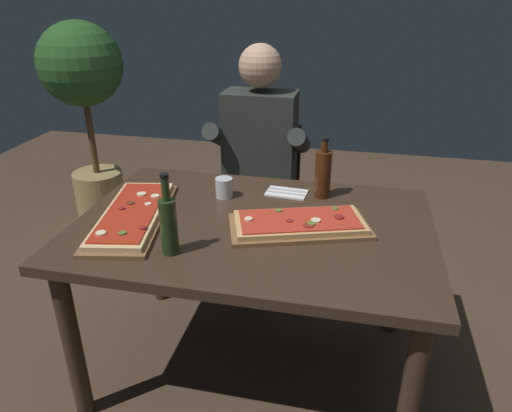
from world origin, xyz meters
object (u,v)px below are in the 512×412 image
pizza_rectangular_left (133,215)px  wine_bottle_dark (323,173)px  oil_bottle_amber (168,224)px  pizza_rectangular_front (299,224)px  diner_chair (262,193)px  dining_table (253,244)px  seated_diner (258,158)px  potted_plant_corner (85,96)px  tumbler_near_camera (224,189)px

pizza_rectangular_left → wine_bottle_dark: (0.72, 0.39, 0.09)m
pizza_rectangular_left → oil_bottle_amber: (0.25, -0.21, 0.09)m
pizza_rectangular_front → diner_chair: bearing=110.4°
dining_table → diner_chair: diner_chair is taller
pizza_rectangular_front → pizza_rectangular_left: 0.67m
diner_chair → seated_diner: bearing=-90.0°
pizza_rectangular_left → diner_chair: (0.34, 0.93, -0.27)m
oil_bottle_amber → seated_diner: seated_diner is taller
potted_plant_corner → tumbler_near_camera: bearing=-38.8°
wine_bottle_dark → oil_bottle_amber: size_ratio=0.91×
dining_table → wine_bottle_dark: bearing=52.6°
pizza_rectangular_front → potted_plant_corner: bearing=142.7°
tumbler_near_camera → seated_diner: bearing=85.3°
pizza_rectangular_front → diner_chair: diner_chair is taller
oil_bottle_amber → pizza_rectangular_front: bearing=33.4°
pizza_rectangular_front → pizza_rectangular_left: size_ratio=0.89×
oil_bottle_amber → potted_plant_corner: (-1.19, 1.50, 0.06)m
seated_diner → potted_plant_corner: size_ratio=0.95×
pizza_rectangular_left → pizza_rectangular_front: bearing=5.5°
wine_bottle_dark → tumbler_near_camera: bearing=-167.1°
oil_bottle_amber → potted_plant_corner: bearing=128.4°
oil_bottle_amber → wine_bottle_dark: bearing=51.6°
dining_table → wine_bottle_dark: 0.45m
diner_chair → oil_bottle_amber: bearing=-94.8°
oil_bottle_amber → dining_table: bearing=50.6°
potted_plant_corner → diner_chair: bearing=-15.6°
diner_chair → potted_plant_corner: size_ratio=0.62×
oil_bottle_amber → diner_chair: 1.20m
tumbler_near_camera → diner_chair: bearing=86.2°
wine_bottle_dark → pizza_rectangular_front: bearing=-100.0°
diner_chair → potted_plant_corner: 1.40m
pizza_rectangular_left → diner_chair: diner_chair is taller
dining_table → oil_bottle_amber: bearing=-129.4°
oil_bottle_amber → seated_diner: bearing=84.7°
pizza_rectangular_front → dining_table: bearing=177.2°
tumbler_near_camera → oil_bottle_amber: bearing=-96.0°
pizza_rectangular_front → wine_bottle_dark: wine_bottle_dark is taller
seated_diner → pizza_rectangular_left: bearing=-112.9°
dining_table → tumbler_near_camera: (-0.18, 0.22, 0.13)m
dining_table → wine_bottle_dark: size_ratio=5.17×
diner_chair → wine_bottle_dark: bearing=-55.1°
pizza_rectangular_left → oil_bottle_amber: bearing=-40.7°
wine_bottle_dark → potted_plant_corner: size_ratio=0.19×
diner_chair → potted_plant_corner: (-1.28, 0.36, 0.43)m
pizza_rectangular_left → oil_bottle_amber: oil_bottle_amber is taller
seated_diner → dining_table: bearing=-79.3°
pizza_rectangular_left → wine_bottle_dark: 0.82m
dining_table → tumbler_near_camera: size_ratio=15.96×
pizza_rectangular_left → tumbler_near_camera: tumbler_near_camera is taller
dining_table → seated_diner: seated_diner is taller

